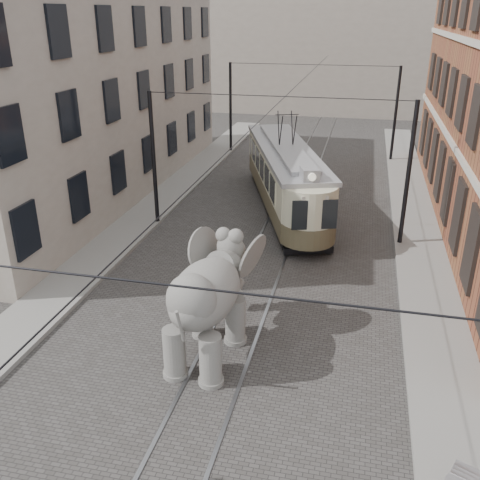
# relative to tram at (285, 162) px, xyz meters

# --- Properties ---
(ground) EXTENTS (120.00, 120.00, 0.00)m
(ground) POSITION_rel_tram_xyz_m (0.25, -9.55, -2.33)
(ground) COLOR #3D3A38
(tram_rails) EXTENTS (1.54, 80.00, 0.02)m
(tram_rails) POSITION_rel_tram_xyz_m (0.25, -9.55, -2.32)
(tram_rails) COLOR slate
(tram_rails) RESTS_ON ground
(sidewalk_right) EXTENTS (2.00, 60.00, 0.15)m
(sidewalk_right) POSITION_rel_tram_xyz_m (6.25, -9.55, -2.26)
(sidewalk_right) COLOR slate
(sidewalk_right) RESTS_ON ground
(sidewalk_left) EXTENTS (2.00, 60.00, 0.15)m
(sidewalk_left) POSITION_rel_tram_xyz_m (-6.25, -9.55, -2.26)
(sidewalk_left) COLOR slate
(sidewalk_left) RESTS_ON ground
(stucco_building) EXTENTS (7.00, 24.00, 10.00)m
(stucco_building) POSITION_rel_tram_xyz_m (-10.75, 0.45, 2.67)
(stucco_building) COLOR gray
(stucco_building) RESTS_ON ground
(distant_block) EXTENTS (28.00, 10.00, 14.00)m
(distant_block) POSITION_rel_tram_xyz_m (0.25, 30.45, 4.67)
(distant_block) COLOR gray
(distant_block) RESTS_ON ground
(catenary) EXTENTS (11.00, 30.20, 6.00)m
(catenary) POSITION_rel_tram_xyz_m (0.05, -4.55, 0.67)
(catenary) COLOR black
(catenary) RESTS_ON ground
(tram) EXTENTS (6.03, 11.91, 4.66)m
(tram) POSITION_rel_tram_xyz_m (0.00, 0.00, 0.00)
(tram) COLOR beige
(tram) RESTS_ON ground
(elephant) EXTENTS (3.33, 5.48, 3.21)m
(elephant) POSITION_rel_tram_xyz_m (-0.22, -12.96, -0.72)
(elephant) COLOR #5E5C57
(elephant) RESTS_ON ground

